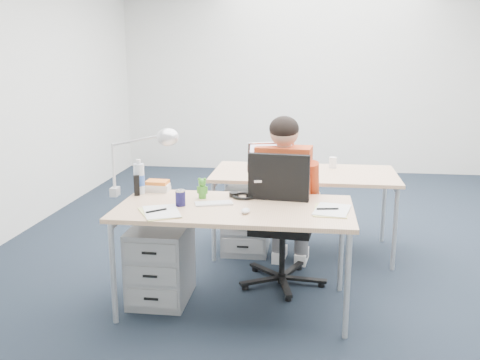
% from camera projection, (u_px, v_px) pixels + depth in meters
% --- Properties ---
extents(floor, '(7.00, 7.00, 0.00)m').
position_uv_depth(floor, '(325.00, 252.00, 4.83)').
color(floor, black).
rests_on(floor, ground).
extents(room, '(6.02, 7.02, 2.80)m').
position_uv_depth(room, '(332.00, 58.00, 4.44)').
color(room, silver).
rests_on(room, ground).
extents(desk_near, '(1.60, 0.80, 0.73)m').
position_uv_depth(desk_near, '(235.00, 213.00, 3.64)').
color(desk_near, tan).
rests_on(desk_near, ground).
extents(desk_far, '(1.60, 0.80, 0.73)m').
position_uv_depth(desk_far, '(304.00, 177.00, 4.71)').
color(desk_far, tan).
rests_on(desk_far, ground).
extents(office_chair, '(0.74, 0.74, 1.06)m').
position_uv_depth(office_chair, '(282.00, 248.00, 4.07)').
color(office_chair, black).
rests_on(office_chair, ground).
extents(seated_person, '(0.43, 0.74, 1.29)m').
position_uv_depth(seated_person, '(286.00, 198.00, 4.17)').
color(seated_person, '#BB3F1A').
rests_on(seated_person, ground).
extents(drawer_pedestal_near, '(0.40, 0.50, 0.55)m').
position_uv_depth(drawer_pedestal_near, '(161.00, 263.00, 3.84)').
color(drawer_pedestal_near, gray).
rests_on(drawer_pedestal_near, ground).
extents(drawer_pedestal_far, '(0.40, 0.50, 0.55)m').
position_uv_depth(drawer_pedestal_far, '(246.00, 221.00, 4.83)').
color(drawer_pedestal_far, gray).
rests_on(drawer_pedestal_far, ground).
extents(silver_laptop, '(0.42, 0.37, 0.37)m').
position_uv_depth(silver_laptop, '(275.00, 170.00, 3.89)').
color(silver_laptop, silver).
rests_on(silver_laptop, desk_near).
extents(wireless_keyboard, '(0.28, 0.18, 0.01)m').
position_uv_depth(wireless_keyboard, '(214.00, 203.00, 3.69)').
color(wireless_keyboard, white).
rests_on(wireless_keyboard, desk_near).
extents(computer_mouse, '(0.06, 0.09, 0.03)m').
position_uv_depth(computer_mouse, '(246.00, 211.00, 3.47)').
color(computer_mouse, white).
rests_on(computer_mouse, desk_near).
extents(headphones, '(0.25, 0.21, 0.04)m').
position_uv_depth(headphones, '(244.00, 195.00, 3.85)').
color(headphones, black).
rests_on(headphones, desk_near).
extents(can_koozie, '(0.08, 0.08, 0.11)m').
position_uv_depth(can_koozie, '(180.00, 198.00, 3.64)').
color(can_koozie, '#181645').
rests_on(can_koozie, desk_near).
extents(water_bottle, '(0.10, 0.10, 0.26)m').
position_uv_depth(water_bottle, '(139.00, 177.00, 3.95)').
color(water_bottle, silver).
rests_on(water_bottle, desk_near).
extents(bear_figurine, '(0.09, 0.08, 0.15)m').
position_uv_depth(bear_figurine, '(202.00, 188.00, 3.83)').
color(bear_figurine, '#257A20').
rests_on(bear_figurine, desk_near).
extents(book_stack, '(0.19, 0.15, 0.08)m').
position_uv_depth(book_stack, '(158.00, 186.00, 4.04)').
color(book_stack, silver).
rests_on(book_stack, desk_near).
extents(cordless_phone, '(0.05, 0.04, 0.15)m').
position_uv_depth(cordless_phone, '(137.00, 186.00, 3.90)').
color(cordless_phone, black).
rests_on(cordless_phone, desk_near).
extents(papers_left, '(0.33, 0.38, 0.01)m').
position_uv_depth(papers_left, '(159.00, 212.00, 3.48)').
color(papers_left, '#DCD77F').
rests_on(papers_left, desk_near).
extents(papers_right, '(0.26, 0.34, 0.01)m').
position_uv_depth(papers_right, '(331.00, 210.00, 3.52)').
color(papers_right, '#DCD77F').
rests_on(papers_right, desk_near).
extents(sunglasses, '(0.11, 0.05, 0.02)m').
position_uv_depth(sunglasses, '(253.00, 196.00, 3.84)').
color(sunglasses, black).
rests_on(sunglasses, desk_near).
extents(desk_lamp, '(0.48, 0.22, 0.53)m').
position_uv_depth(desk_lamp, '(134.00, 161.00, 3.83)').
color(desk_lamp, silver).
rests_on(desk_lamp, desk_near).
extents(dark_laptop, '(0.35, 0.35, 0.25)m').
position_uv_depth(dark_laptop, '(289.00, 162.00, 4.50)').
color(dark_laptop, black).
rests_on(dark_laptop, desk_far).
extents(far_cup, '(0.07, 0.07, 0.10)m').
position_uv_depth(far_cup, '(333.00, 163.00, 4.87)').
color(far_cup, white).
rests_on(far_cup, desk_far).
extents(far_papers, '(0.22, 0.29, 0.01)m').
position_uv_depth(far_papers, '(270.00, 168.00, 4.85)').
color(far_papers, white).
rests_on(far_papers, desk_far).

